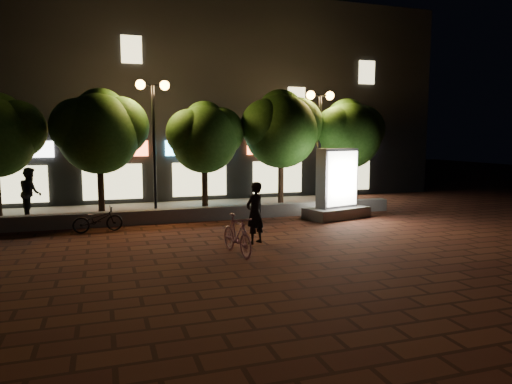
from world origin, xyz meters
name	(u,v)px	position (x,y,z in m)	size (l,w,h in m)	color
ground	(227,244)	(0.00, 0.00, 0.00)	(80.00, 80.00, 0.00)	#582B1B
retaining_wall	(200,214)	(0.00, 4.00, 0.25)	(16.00, 0.45, 0.50)	slate
sidewalk	(188,210)	(0.00, 6.50, 0.04)	(16.00, 5.00, 0.08)	slate
building_block	(166,102)	(-0.01, 12.99, 5.00)	(28.00, 8.12, 11.30)	black
tree_left	(100,128)	(-3.45, 5.46, 3.44)	(3.60, 3.00, 4.89)	#2F1E12
tree_mid	(205,135)	(0.55, 5.46, 3.22)	(3.24, 2.70, 4.50)	#2F1E12
tree_right	(282,126)	(3.86, 5.46, 3.57)	(3.72, 3.10, 5.07)	#2F1E12
tree_far_right	(349,131)	(7.05, 5.46, 3.37)	(3.48, 2.90, 4.76)	#2F1E12
street_lamp_left	(153,113)	(-1.50, 5.20, 4.03)	(1.26, 0.36, 5.18)	black
street_lamp_right	(320,119)	(5.50, 5.20, 3.89)	(1.26, 0.36, 4.98)	black
ad_kiosk	(337,190)	(5.16, 2.93, 1.09)	(2.73, 1.86, 2.69)	slate
scooter_pink	(237,235)	(-0.06, -1.31, 0.54)	(0.51, 1.80, 1.08)	#BA7B9A
rider	(255,213)	(0.81, -0.21, 0.92)	(0.67, 0.44, 1.83)	black
scooter_parked	(98,220)	(-3.62, 2.98, 0.42)	(0.56, 1.60, 0.84)	black
pedestrian	(30,192)	(-6.06, 6.27, 1.04)	(0.93, 0.72, 1.91)	black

